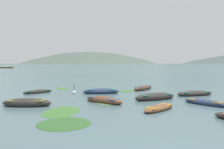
{
  "coord_description": "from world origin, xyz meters",
  "views": [
    {
      "loc": [
        -2.51,
        -5.33,
        3.22
      ],
      "look_at": [
        -2.47,
        40.62,
        0.54
      ],
      "focal_mm": 31.74,
      "sensor_mm": 36.0,
      "label": 1
    }
  ],
  "objects_px": {
    "rowboat_1": "(38,92)",
    "rowboat_8": "(159,108)",
    "rowboat_4": "(104,100)",
    "ferry_0": "(6,67)",
    "rowboat_0": "(27,103)",
    "mooring_buoy": "(74,93)",
    "rowboat_5": "(143,88)",
    "rowboat_2": "(195,93)",
    "rowboat_7": "(155,97)",
    "rowboat_9": "(205,103)",
    "rowboat_3": "(101,91)"
  },
  "relations": [
    {
      "from": "rowboat_1",
      "to": "rowboat_8",
      "type": "relative_size",
      "value": 0.99
    },
    {
      "from": "rowboat_1",
      "to": "rowboat_4",
      "type": "distance_m",
      "value": 8.92
    },
    {
      "from": "rowboat_4",
      "to": "ferry_0",
      "type": "height_order",
      "value": "ferry_0"
    },
    {
      "from": "rowboat_4",
      "to": "ferry_0",
      "type": "xyz_separation_m",
      "value": [
        -65.64,
        108.4,
        0.25
      ]
    },
    {
      "from": "rowboat_0",
      "to": "mooring_buoy",
      "type": "bearing_deg",
      "value": 67.4
    },
    {
      "from": "rowboat_1",
      "to": "rowboat_4",
      "type": "bearing_deg",
      "value": -35.18
    },
    {
      "from": "rowboat_1",
      "to": "rowboat_5",
      "type": "bearing_deg",
      "value": 13.66
    },
    {
      "from": "rowboat_1",
      "to": "rowboat_2",
      "type": "xyz_separation_m",
      "value": [
        16.23,
        -1.52,
        0.04
      ]
    },
    {
      "from": "rowboat_4",
      "to": "rowboat_7",
      "type": "xyz_separation_m",
      "value": [
        4.48,
        1.37,
        0.03
      ]
    },
    {
      "from": "rowboat_9",
      "to": "ferry_0",
      "type": "bearing_deg",
      "value": 123.95
    },
    {
      "from": "rowboat_1",
      "to": "rowboat_8",
      "type": "xyz_separation_m",
      "value": [
        11.19,
        -7.69,
        -0.0
      ]
    },
    {
      "from": "rowboat_8",
      "to": "mooring_buoy",
      "type": "bearing_deg",
      "value": 135.34
    },
    {
      "from": "rowboat_3",
      "to": "rowboat_8",
      "type": "bearing_deg",
      "value": -59.46
    },
    {
      "from": "rowboat_2",
      "to": "rowboat_5",
      "type": "bearing_deg",
      "value": 135.55
    },
    {
      "from": "rowboat_2",
      "to": "rowboat_3",
      "type": "distance_m",
      "value": 9.51
    },
    {
      "from": "rowboat_5",
      "to": "rowboat_9",
      "type": "distance_m",
      "value": 9.47
    },
    {
      "from": "rowboat_1",
      "to": "rowboat_5",
      "type": "xyz_separation_m",
      "value": [
        11.77,
        2.86,
        0.04
      ]
    },
    {
      "from": "rowboat_3",
      "to": "mooring_buoy",
      "type": "bearing_deg",
      "value": -173.5
    },
    {
      "from": "rowboat_7",
      "to": "ferry_0",
      "type": "height_order",
      "value": "ferry_0"
    },
    {
      "from": "rowboat_7",
      "to": "rowboat_0",
      "type": "bearing_deg",
      "value": -165.6
    },
    {
      "from": "ferry_0",
      "to": "rowboat_1",
      "type": "bearing_deg",
      "value": -60.53
    },
    {
      "from": "rowboat_3",
      "to": "rowboat_9",
      "type": "relative_size",
      "value": 1.32
    },
    {
      "from": "rowboat_5",
      "to": "rowboat_9",
      "type": "bearing_deg",
      "value": -68.83
    },
    {
      "from": "rowboat_0",
      "to": "rowboat_3",
      "type": "distance_m",
      "value": 8.06
    },
    {
      "from": "rowboat_8",
      "to": "mooring_buoy",
      "type": "height_order",
      "value": "mooring_buoy"
    },
    {
      "from": "mooring_buoy",
      "to": "rowboat_3",
      "type": "bearing_deg",
      "value": 6.5
    },
    {
      "from": "rowboat_1",
      "to": "rowboat_7",
      "type": "distance_m",
      "value": 12.36
    },
    {
      "from": "rowboat_3",
      "to": "mooring_buoy",
      "type": "distance_m",
      "value": 2.83
    },
    {
      "from": "rowboat_1",
      "to": "rowboat_4",
      "type": "xyz_separation_m",
      "value": [
        7.29,
        -5.14,
        0.05
      ]
    },
    {
      "from": "rowboat_0",
      "to": "rowboat_3",
      "type": "height_order",
      "value": "rowboat_0"
    },
    {
      "from": "rowboat_9",
      "to": "rowboat_2",
      "type": "bearing_deg",
      "value": 76.86
    },
    {
      "from": "rowboat_0",
      "to": "rowboat_9",
      "type": "height_order",
      "value": "rowboat_0"
    },
    {
      "from": "rowboat_5",
      "to": "rowboat_0",
      "type": "bearing_deg",
      "value": -137.77
    },
    {
      "from": "rowboat_7",
      "to": "mooring_buoy",
      "type": "relative_size",
      "value": 3.79
    },
    {
      "from": "rowboat_7",
      "to": "ferry_0",
      "type": "bearing_deg",
      "value": 123.23
    },
    {
      "from": "mooring_buoy",
      "to": "ferry_0",
      "type": "bearing_deg",
      "value": 120.98
    },
    {
      "from": "rowboat_2",
      "to": "ferry_0",
      "type": "distance_m",
      "value": 128.61
    },
    {
      "from": "rowboat_0",
      "to": "rowboat_7",
      "type": "height_order",
      "value": "rowboat_7"
    },
    {
      "from": "rowboat_2",
      "to": "rowboat_7",
      "type": "xyz_separation_m",
      "value": [
        -4.46,
        -2.26,
        0.05
      ]
    },
    {
      "from": "rowboat_9",
      "to": "ferry_0",
      "type": "relative_size",
      "value": 0.39
    },
    {
      "from": "rowboat_4",
      "to": "rowboat_8",
      "type": "xyz_separation_m",
      "value": [
        3.9,
        -2.55,
        -0.05
      ]
    },
    {
      "from": "rowboat_1",
      "to": "ferry_0",
      "type": "relative_size",
      "value": 0.38
    },
    {
      "from": "rowboat_0",
      "to": "ferry_0",
      "type": "xyz_separation_m",
      "value": [
        -59.93,
        109.65,
        0.22
      ]
    },
    {
      "from": "rowboat_1",
      "to": "rowboat_8",
      "type": "bearing_deg",
      "value": -34.49
    },
    {
      "from": "ferry_0",
      "to": "rowboat_2",
      "type": "bearing_deg",
      "value": -54.56
    },
    {
      "from": "rowboat_0",
      "to": "mooring_buoy",
      "type": "height_order",
      "value": "mooring_buoy"
    },
    {
      "from": "rowboat_7",
      "to": "rowboat_4",
      "type": "bearing_deg",
      "value": -163.02
    },
    {
      "from": "rowboat_5",
      "to": "ferry_0",
      "type": "height_order",
      "value": "ferry_0"
    },
    {
      "from": "rowboat_0",
      "to": "ferry_0",
      "type": "height_order",
      "value": "ferry_0"
    },
    {
      "from": "rowboat_1",
      "to": "ferry_0",
      "type": "distance_m",
      "value": 118.61
    }
  ]
}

